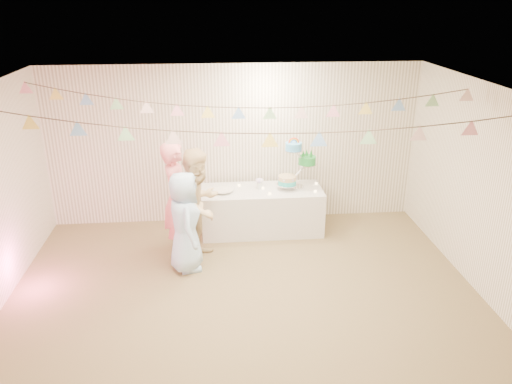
{
  "coord_description": "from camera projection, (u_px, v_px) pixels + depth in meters",
  "views": [
    {
      "loc": [
        -0.35,
        -5.29,
        3.6
      ],
      "look_at": [
        0.2,
        0.8,
        1.15
      ],
      "focal_mm": 35.0,
      "sensor_mm": 36.0,
      "label": 1
    }
  ],
  "objects": [
    {
      "name": "floor",
      "position": [
        246.0,
        301.0,
        6.27
      ],
      "size": [
        6.0,
        6.0,
        0.0
      ],
      "primitive_type": "plane",
      "color": "brown",
      "rests_on": "ground"
    },
    {
      "name": "ceiling",
      "position": [
        244.0,
        94.0,
        5.3
      ],
      "size": [
        6.0,
        6.0,
        0.0
      ],
      "primitive_type": "plane",
      "color": "silver",
      "rests_on": "ground"
    },
    {
      "name": "back_wall",
      "position": [
        234.0,
        145.0,
        8.09
      ],
      "size": [
        6.0,
        6.0,
        0.0
      ],
      "primitive_type": "plane",
      "color": "white",
      "rests_on": "ground"
    },
    {
      "name": "front_wall",
      "position": [
        270.0,
        348.0,
        3.47
      ],
      "size": [
        6.0,
        6.0,
        0.0
      ],
      "primitive_type": "plane",
      "color": "white",
      "rests_on": "ground"
    },
    {
      "name": "right_wall",
      "position": [
        492.0,
        197.0,
        6.03
      ],
      "size": [
        5.0,
        5.0,
        0.0
      ],
      "primitive_type": "plane",
      "color": "white",
      "rests_on": "ground"
    },
    {
      "name": "table",
      "position": [
        262.0,
        210.0,
        7.99
      ],
      "size": [
        1.91,
        0.76,
        0.71
      ],
      "primitive_type": "cube",
      "color": "silver",
      "rests_on": "floor"
    },
    {
      "name": "cake_stand",
      "position": [
        297.0,
        162.0,
        7.8
      ],
      "size": [
        0.69,
        0.41,
        0.77
      ],
      "primitive_type": null,
      "color": "silver",
      "rests_on": "table"
    },
    {
      "name": "cake_bottom",
      "position": [
        287.0,
        182.0,
        7.84
      ],
      "size": [
        0.31,
        0.31,
        0.15
      ],
      "primitive_type": null,
      "color": "#29C3BB",
      "rests_on": "cake_stand"
    },
    {
      "name": "cake_middle",
      "position": [
        307.0,
        162.0,
        7.91
      ],
      "size": [
        0.27,
        0.27,
        0.22
      ],
      "primitive_type": null,
      "color": "#1E8A34",
      "rests_on": "cake_stand"
    },
    {
      "name": "cake_top_tier",
      "position": [
        294.0,
        148.0,
        7.67
      ],
      "size": [
        0.25,
        0.25,
        0.19
      ],
      "primitive_type": null,
      "color": "#47A3E0",
      "rests_on": "cake_stand"
    },
    {
      "name": "platter",
      "position": [
        223.0,
        189.0,
        7.75
      ],
      "size": [
        0.33,
        0.33,
        0.02
      ],
      "primitive_type": "cylinder",
      "color": "white",
      "rests_on": "table"
    },
    {
      "name": "posy",
      "position": [
        259.0,
        181.0,
        7.86
      ],
      "size": [
        0.15,
        0.15,
        0.17
      ],
      "primitive_type": null,
      "color": "white",
      "rests_on": "table"
    },
    {
      "name": "person_adult_a",
      "position": [
        177.0,
        199.0,
        7.13
      ],
      "size": [
        0.46,
        0.65,
        1.71
      ],
      "primitive_type": "imported",
      "rotation": [
        0.0,
        0.0,
        1.65
      ],
      "color": "pink",
      "rests_on": "floor"
    },
    {
      "name": "person_adult_b",
      "position": [
        199.0,
        205.0,
        6.99
      ],
      "size": [
        0.97,
        1.02,
        1.66
      ],
      "primitive_type": "imported",
      "rotation": [
        0.0,
        0.0,
        0.97
      ],
      "color": "#E0BF8A",
      "rests_on": "floor"
    },
    {
      "name": "person_child",
      "position": [
        185.0,
        222.0,
        6.76
      ],
      "size": [
        0.57,
        0.76,
        1.42
      ],
      "primitive_type": "imported",
      "rotation": [
        0.0,
        0.0,
        1.75
      ],
      "color": "#B4DBFF",
      "rests_on": "floor"
    },
    {
      "name": "bunting_back",
      "position": [
        238.0,
        97.0,
        6.41
      ],
      "size": [
        5.6,
        1.1,
        0.4
      ],
      "primitive_type": null,
      "color": "pink",
      "rests_on": "ceiling"
    },
    {
      "name": "bunting_front",
      "position": [
        246.0,
        124.0,
        5.22
      ],
      "size": [
        5.6,
        0.9,
        0.36
      ],
      "primitive_type": null,
      "color": "#72A5E5",
      "rests_on": "ceiling"
    },
    {
      "name": "tealight_0",
      "position": [
        211.0,
        194.0,
        7.65
      ],
      "size": [
        0.04,
        0.04,
        0.03
      ],
      "primitive_type": "cylinder",
      "color": "#FFD88C",
      "rests_on": "table"
    },
    {
      "name": "tealight_1",
      "position": [
        239.0,
        185.0,
        7.99
      ],
      "size": [
        0.04,
        0.04,
        0.03
      ],
      "primitive_type": "cylinder",
      "color": "#FFD88C",
      "rests_on": "table"
    },
    {
      "name": "tealight_2",
      "position": [
        270.0,
        194.0,
        7.66
      ],
      "size": [
        0.04,
        0.04,
        0.03
      ],
      "primitive_type": "cylinder",
      "color": "#FFD88C",
      "rests_on": "table"
    },
    {
      "name": "tealight_3",
      "position": [
        282.0,
        183.0,
        8.09
      ],
      "size": [
        0.04,
        0.04,
        0.03
      ],
      "primitive_type": "cylinder",
      "color": "#FFD88C",
      "rests_on": "table"
    },
    {
      "name": "tealight_4",
      "position": [
        315.0,
        191.0,
        7.76
      ],
      "size": [
        0.04,
        0.04,
        0.03
      ],
      "primitive_type": "cylinder",
      "color": "#FFD88C",
      "rests_on": "table"
    },
    {
      "name": "tealight_5",
      "position": [
        316.0,
        183.0,
        8.07
      ],
      "size": [
        0.04,
        0.04,
        0.03
      ],
      "primitive_type": "cylinder",
      "color": "#FFD88C",
      "rests_on": "table"
    },
    {
      "name": "tealight_6",
      "position": [
        263.0,
        188.0,
        7.89
      ],
      "size": [
        0.04,
        0.04,
        0.03
      ],
      "primitive_type": "cylinder",
      "color": "#FFD88C",
      "rests_on": "table"
    }
  ]
}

